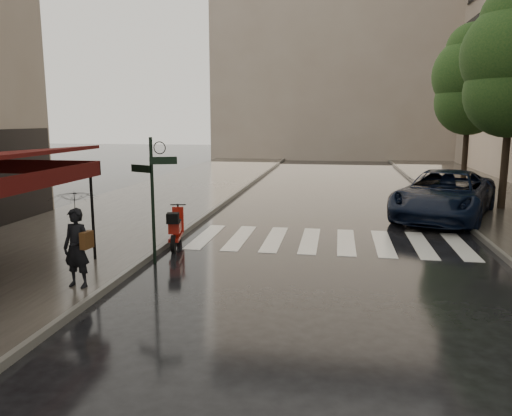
# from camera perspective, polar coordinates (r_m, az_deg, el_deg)

# --- Properties ---
(ground) EXTENTS (120.00, 120.00, 0.00)m
(ground) POSITION_cam_1_polar(r_m,az_deg,el_deg) (9.60, -11.06, -11.58)
(ground) COLOR black
(ground) RESTS_ON ground
(sidewalk_near) EXTENTS (6.00, 60.00, 0.12)m
(sidewalk_near) POSITION_cam_1_polar(r_m,az_deg,el_deg) (22.02, -11.26, 0.88)
(sidewalk_near) COLOR #38332D
(sidewalk_near) RESTS_ON ground
(curb_near) EXTENTS (0.12, 60.00, 0.16)m
(curb_near) POSITION_cam_1_polar(r_m,az_deg,el_deg) (21.15, -3.50, 0.72)
(curb_near) COLOR #595651
(curb_near) RESTS_ON ground
(curb_far) EXTENTS (0.12, 60.00, 0.16)m
(curb_far) POSITION_cam_1_polar(r_m,az_deg,el_deg) (21.06, 20.84, 0.03)
(curb_far) COLOR #595651
(curb_far) RESTS_ON ground
(crosswalk) EXTENTS (7.85, 3.20, 0.01)m
(crosswalk) POSITION_cam_1_polar(r_m,az_deg,el_deg) (14.76, 8.21, -3.75)
(crosswalk) COLOR silver
(crosswalk) RESTS_ON ground
(signpost) EXTENTS (1.17, 0.29, 3.10)m
(signpost) POSITION_cam_1_polar(r_m,az_deg,el_deg) (12.28, -11.73, 2.01)
(signpost) COLOR black
(signpost) RESTS_ON ground
(backdrop_building) EXTENTS (22.00, 6.00, 20.00)m
(backdrop_building) POSITION_cam_1_polar(r_m,az_deg,el_deg) (46.79, 9.45, 17.93)
(backdrop_building) COLOR gray
(backdrop_building) RESTS_ON ground
(tree_far) EXTENTS (3.80, 3.80, 8.16)m
(tree_far) POSITION_cam_1_polar(r_m,az_deg,el_deg) (28.17, 23.30, 13.25)
(tree_far) COLOR black
(tree_far) RESTS_ON sidewalk_far
(pedestrian_with_umbrella) EXTENTS (1.09, 1.11, 2.44)m
(pedestrian_with_umbrella) POSITION_cam_1_polar(r_m,az_deg,el_deg) (10.64, -20.05, -0.12)
(pedestrian_with_umbrella) COLOR black
(pedestrian_with_umbrella) RESTS_ON sidewalk_near
(scooter) EXTENTS (0.62, 1.68, 1.11)m
(scooter) POSITION_cam_1_polar(r_m,az_deg,el_deg) (14.00, -9.15, -2.39)
(scooter) COLOR black
(scooter) RESTS_ON ground
(parked_car) EXTENTS (4.91, 6.81, 1.72)m
(parked_car) POSITION_cam_1_polar(r_m,az_deg,el_deg) (19.07, 20.74, 1.44)
(parked_car) COLOR black
(parked_car) RESTS_ON ground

